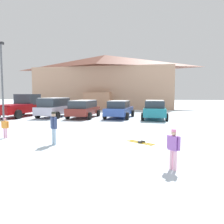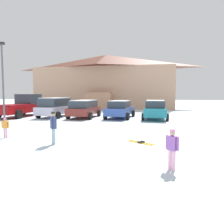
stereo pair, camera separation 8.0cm
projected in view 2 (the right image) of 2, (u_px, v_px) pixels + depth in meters
ski_lodge at (106, 81)px, 34.49m from camera, size 21.35×10.12×8.28m
parked_silver_wagon at (55, 107)px, 20.43m from camera, size 2.37×4.62×1.82m
parked_maroon_van at (84, 108)px, 19.83m from camera, size 2.29×4.63×1.61m
parked_blue_hatchback at (120, 109)px, 19.57m from camera, size 2.46×4.65×1.58m
parked_teal_hatchback at (155, 109)px, 18.81m from camera, size 2.20×4.66×1.63m
pickup_truck at (23, 106)px, 21.12m from camera, size 2.71×6.08×2.15m
skier_teen_in_navy_coat at (53, 126)px, 9.22m from camera, size 0.37×0.43×1.41m
skier_child_in_orange_jacket at (5, 127)px, 10.65m from camera, size 0.36×0.18×0.99m
skier_child_in_purple_jacket at (172, 147)px, 6.12m from camera, size 0.35×0.31×1.16m
pair_of_skis at (141, 142)px, 9.61m from camera, size 1.28×1.01×0.08m
lamp_post at (3, 78)px, 17.20m from camera, size 0.44×0.24×6.19m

